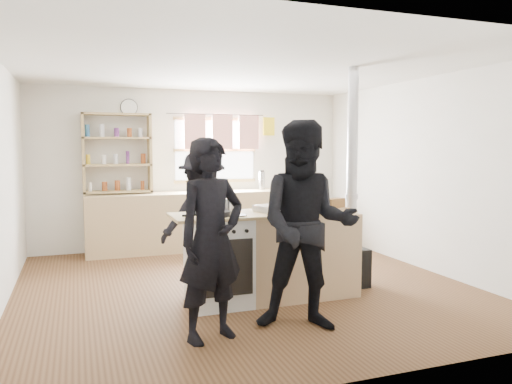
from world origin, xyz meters
TOP-DOWN VIEW (x-y plane):
  - ground at (0.00, 0.00)m, footprint 5.00×5.00m
  - back_counter at (0.00, 2.22)m, footprint 3.40×0.55m
  - shelving_unit at (-1.20, 2.34)m, footprint 1.00×0.28m
  - thermos at (1.06, 2.22)m, footprint 0.10×0.10m
  - cooking_island at (0.14, -0.55)m, footprint 1.97×0.64m
  - skillet_greens at (-0.51, -0.66)m, footprint 0.33×0.33m
  - roast_tray at (0.18, -0.49)m, footprint 0.43×0.35m
  - stockpot_stove at (-0.35, -0.47)m, footprint 0.22×0.22m
  - stockpot_counter at (0.59, -0.49)m, footprint 0.31×0.31m
  - bread_board at (0.85, -0.60)m, footprint 0.33×0.28m
  - flue_heater at (1.17, -0.41)m, footprint 0.35×0.35m
  - person_near_left at (-0.75, -1.42)m, footprint 0.71×0.58m
  - person_near_right at (0.10, -1.47)m, footprint 1.11×1.01m
  - person_far at (-0.38, 0.42)m, footprint 1.11×0.79m

SIDE VIEW (x-z plane):
  - ground at x=0.00m, z-range -0.01..0.00m
  - back_counter at x=0.00m, z-range 0.00..0.90m
  - cooking_island at x=0.14m, z-range 0.00..0.93m
  - flue_heater at x=1.17m, z-range -0.59..1.91m
  - person_far at x=-0.38m, z-range 0.00..1.56m
  - person_near_left at x=-0.75m, z-range 0.00..1.69m
  - person_near_right at x=0.10m, z-range 0.00..1.85m
  - skillet_greens at x=-0.51m, z-range 0.93..0.98m
  - roast_tray at x=0.18m, z-range 0.93..1.00m
  - bread_board at x=0.85m, z-range 0.92..1.04m
  - stockpot_stove at x=-0.35m, z-range 0.92..1.10m
  - stockpot_counter at x=0.59m, z-range 0.92..1.15m
  - thermos at x=1.06m, z-range 0.90..1.20m
  - shelving_unit at x=-1.20m, z-range 0.91..2.11m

